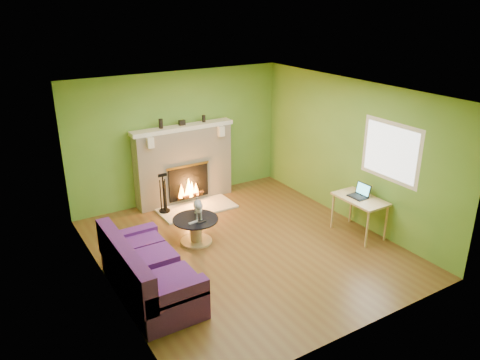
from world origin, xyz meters
The scene contains 22 objects.
floor centered at (0.00, 0.00, 0.00)m, with size 5.00×5.00×0.00m, color brown.
ceiling centered at (0.00, 0.00, 2.60)m, with size 5.00×5.00×0.00m, color white.
wall_back centered at (0.00, 2.50, 1.30)m, with size 5.00×5.00×0.00m, color #55812A.
wall_front centered at (0.00, -2.50, 1.30)m, with size 5.00×5.00×0.00m, color #55812A.
wall_left centered at (-2.25, 0.00, 1.30)m, with size 5.00×5.00×0.00m, color #55812A.
wall_right centered at (2.25, 0.00, 1.30)m, with size 5.00×5.00×0.00m, color #55812A.
window_frame centered at (2.24, -0.90, 1.55)m, with size 1.20×1.20×0.00m, color silver.
window_pane centered at (2.23, -0.90, 1.55)m, with size 1.06×1.06×0.00m, color white.
fireplace centered at (0.00, 2.32, 0.77)m, with size 2.10×0.46×1.58m.
hearth centered at (0.00, 1.80, 0.01)m, with size 1.50×0.75×0.03m, color beige.
mantel centered at (0.00, 2.30, 1.54)m, with size 2.10×0.28×0.08m, color silver.
sofa centered at (-1.86, -0.38, 0.33)m, with size 0.88×1.91×0.86m.
coffee_table centered at (-0.61, 0.60, 0.25)m, with size 0.77×0.77×0.44m.
desk centered at (1.95, -0.62, 0.60)m, with size 0.54×0.93×0.69m.
cat centered at (-0.53, 0.65, 0.61)m, with size 0.20×0.54×0.34m, color slate, non-canonical shape.
remote_silver centered at (-0.71, 0.48, 0.45)m, with size 0.17×0.04×0.02m, color #959497.
remote_black centered at (-0.59, 0.42, 0.44)m, with size 0.16×0.04×0.02m, color black.
laptop centered at (1.93, -0.57, 0.80)m, with size 0.27×0.31×0.23m, color black, non-canonical shape.
fire_tools centered at (-0.62, 1.95, 0.42)m, with size 0.21×0.21×0.78m, color black, non-canonical shape.
mantel_vase_left centered at (-0.43, 2.33, 1.67)m, with size 0.08×0.08×0.18m, color black.
mantel_vase_right centered at (0.48, 2.33, 1.65)m, with size 0.07×0.07×0.14m, color black.
mantel_box centered at (0.00, 2.33, 1.63)m, with size 0.12×0.08×0.10m, color black.
Camera 1 is at (-3.67, -5.81, 3.91)m, focal length 35.00 mm.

